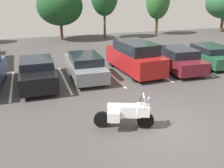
{
  "coord_description": "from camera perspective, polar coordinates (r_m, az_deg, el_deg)",
  "views": [
    {
      "loc": [
        -4.46,
        -7.07,
        4.75
      ],
      "look_at": [
        -1.18,
        2.53,
        0.99
      ],
      "focal_mm": 39.68,
      "sensor_mm": 36.0,
      "label": 1
    }
  ],
  "objects": [
    {
      "name": "tree_center",
      "position": [
        26.87,
        -11.93,
        17.13
      ],
      "size": [
        4.62,
        4.62,
        5.36
      ],
      "color": "#4C3823",
      "rests_on": "ground"
    },
    {
      "name": "car_grey",
      "position": [
        14.75,
        -6.26,
        4.28
      ],
      "size": [
        1.96,
        4.89,
        1.38
      ],
      "color": "slate",
      "rests_on": "ground"
    },
    {
      "name": "car_black",
      "position": [
        14.06,
        -16.88,
        2.82
      ],
      "size": [
        1.85,
        4.88,
        1.46
      ],
      "color": "black",
      "rests_on": "ground"
    },
    {
      "name": "ground",
      "position": [
        9.64,
        11.74,
        -9.98
      ],
      "size": [
        44.0,
        44.0,
        0.1
      ],
      "primitive_type": "cube",
      "color": "#423F3F"
    },
    {
      "name": "car_maroon",
      "position": [
        16.56,
        14.69,
        5.61
      ],
      "size": [
        2.19,
        4.77,
        1.46
      ],
      "color": "maroon",
      "rests_on": "ground"
    },
    {
      "name": "motorcycle_touring",
      "position": [
        9.11,
        3.27,
        -6.58
      ],
      "size": [
        2.12,
        1.2,
        1.33
      ],
      "color": "black",
      "rests_on": "ground"
    },
    {
      "name": "tree_center_left",
      "position": [
        30.47,
        10.54,
        18.31
      ],
      "size": [
        2.71,
        2.71,
        5.91
      ],
      "color": "#4C3823",
      "rests_on": "ground"
    },
    {
      "name": "car_red",
      "position": [
        15.57,
        5.23,
        6.2
      ],
      "size": [
        2.21,
        4.96,
        1.94
      ],
      "color": "maroon",
      "rests_on": "ground"
    },
    {
      "name": "car_green",
      "position": [
        18.66,
        21.17,
        6.38
      ],
      "size": [
        2.28,
        4.86,
        1.34
      ],
      "color": "#235638",
      "rests_on": "ground"
    },
    {
      "name": "parking_stripes",
      "position": [
        14.82,
        -5.41,
        1.6
      ],
      "size": [
        20.17,
        4.87,
        0.01
      ],
      "color": "silver",
      "rests_on": "ground"
    }
  ]
}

